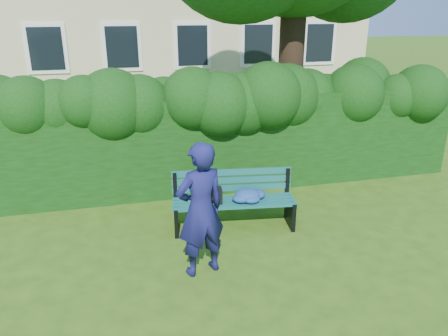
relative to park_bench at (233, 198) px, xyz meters
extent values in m
plane|color=#325212|center=(-0.11, -0.44, -0.50)|extent=(80.00, 80.00, 0.00)
cube|color=white|center=(-3.71, 9.54, 1.50)|extent=(1.30, 0.08, 1.60)
cube|color=black|center=(-3.71, 9.50, 1.50)|extent=(1.05, 0.04, 1.35)
cube|color=white|center=(-1.31, 9.54, 1.50)|extent=(1.30, 0.08, 1.60)
cube|color=black|center=(-1.31, 9.50, 1.50)|extent=(1.05, 0.04, 1.35)
cube|color=white|center=(1.09, 9.54, 1.50)|extent=(1.30, 0.08, 1.60)
cube|color=black|center=(1.09, 9.50, 1.50)|extent=(1.05, 0.04, 1.35)
cube|color=white|center=(3.49, 9.54, 1.50)|extent=(1.30, 0.08, 1.60)
cube|color=black|center=(3.49, 9.50, 1.50)|extent=(1.05, 0.04, 1.35)
cube|color=white|center=(5.89, 9.54, 1.50)|extent=(1.30, 0.08, 1.60)
cube|color=black|center=(5.89, 9.50, 1.50)|extent=(1.05, 0.04, 1.35)
cube|color=black|center=(-0.11, 1.76, 0.40)|extent=(10.00, 1.00, 1.80)
cylinder|color=black|center=(1.95, 2.67, 1.89)|extent=(0.52, 0.52, 4.77)
cube|color=#0F4E4B|center=(-0.02, -0.22, -0.05)|extent=(1.90, 0.35, 0.04)
cube|color=#0F4E4B|center=(-0.01, -0.10, -0.05)|extent=(1.90, 0.35, 0.04)
cube|color=#0F4E4B|center=(0.01, 0.02, -0.05)|extent=(1.90, 0.35, 0.04)
cube|color=#0F4E4B|center=(0.02, 0.13, -0.05)|extent=(1.90, 0.35, 0.04)
cube|color=#0F4E4B|center=(0.03, 0.21, 0.08)|extent=(1.89, 0.28, 0.10)
cube|color=#0F4E4B|center=(0.03, 0.22, 0.21)|extent=(1.89, 0.28, 0.10)
cube|color=#0F4E4B|center=(0.04, 0.23, 0.34)|extent=(1.89, 0.28, 0.10)
cube|color=black|center=(-0.90, 0.07, -0.28)|extent=(0.13, 0.50, 0.44)
cube|color=black|center=(-0.86, 0.33, 0.15)|extent=(0.07, 0.07, 0.45)
cube|color=black|center=(-0.90, 0.02, -0.06)|extent=(0.11, 0.42, 0.05)
cube|color=black|center=(0.89, -0.16, -0.28)|extent=(0.13, 0.50, 0.44)
cube|color=black|center=(0.93, 0.10, 0.15)|extent=(0.07, 0.07, 0.45)
cube|color=black|center=(0.89, -0.21, -0.06)|extent=(0.11, 0.42, 0.05)
cube|color=white|center=(-0.33, -0.05, -0.02)|extent=(0.20, 0.15, 0.02)
cube|color=black|center=(-0.39, 0.01, 0.08)|extent=(0.43, 0.28, 0.22)
imported|color=#171752|center=(-0.73, -1.10, 0.40)|extent=(0.75, 0.59, 1.80)
camera|label=1|loc=(-1.64, -5.99, 2.82)|focal=35.00mm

